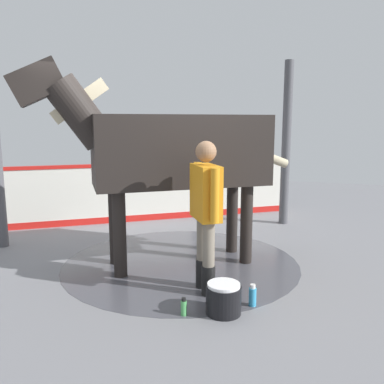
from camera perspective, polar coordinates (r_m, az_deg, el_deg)
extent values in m
cube|color=gray|center=(5.52, -3.05, -9.76)|extent=(16.00, 16.00, 0.02)
cylinder|color=#4C4C54|center=(5.42, -1.58, -9.99)|extent=(3.11, 3.11, 0.00)
cube|color=silver|center=(7.60, -6.53, -0.19)|extent=(4.97, 3.40, 1.04)
cube|color=red|center=(7.52, -6.61, 3.94)|extent=(4.99, 3.42, 0.06)
cube|color=red|center=(7.69, -6.46, -3.58)|extent=(4.97, 3.41, 0.12)
cylinder|color=#4C4C51|center=(7.42, 13.28, 6.64)|extent=(0.16, 0.16, 2.91)
cube|color=black|center=(5.11, -1.66, 5.99)|extent=(2.30, 1.95, 0.88)
cylinder|color=black|center=(4.89, -10.29, -5.93)|extent=(0.16, 0.16, 1.06)
cylinder|color=black|center=(5.35, -10.92, -4.55)|extent=(0.16, 0.16, 1.06)
cylinder|color=black|center=(5.33, 7.76, -4.52)|extent=(0.16, 0.16, 1.06)
cylinder|color=black|center=(5.76, 5.74, -3.39)|extent=(0.16, 0.16, 1.06)
cylinder|color=black|center=(4.92, -15.68, 10.85)|extent=(0.87, 0.77, 0.88)
cube|color=#C6B793|center=(4.92, -15.75, 12.38)|extent=(0.60, 0.43, 0.54)
cube|color=black|center=(4.94, -21.24, 14.36)|extent=(0.70, 0.60, 0.56)
cylinder|color=#C6B793|center=(5.55, 10.32, 5.12)|extent=(0.65, 0.49, 0.35)
cylinder|color=black|center=(4.62, 1.48, -11.50)|extent=(0.15, 0.15, 0.33)
cylinder|color=slate|center=(4.48, 1.50, -6.60)|extent=(0.13, 0.13, 0.49)
cylinder|color=black|center=(4.43, 2.35, -12.47)|extent=(0.15, 0.15, 0.33)
cylinder|color=slate|center=(4.29, 2.39, -7.38)|extent=(0.13, 0.13, 0.49)
cube|color=orange|center=(4.26, 1.98, -0.03)|extent=(0.45, 0.52, 0.58)
cylinder|color=orange|center=(4.53, 0.83, 0.76)|extent=(0.09, 0.09, 0.55)
cylinder|color=orange|center=(3.99, 3.28, -0.52)|extent=(0.09, 0.09, 0.55)
sphere|color=#936B4C|center=(4.20, 2.01, 5.79)|extent=(0.22, 0.22, 0.22)
cylinder|color=black|center=(4.06, 4.52, -15.08)|extent=(0.35, 0.35, 0.28)
cylinder|color=white|center=(3.99, 4.55, -13.07)|extent=(0.32, 0.32, 0.03)
cylinder|color=#3399CC|center=(4.25, 8.63, -14.59)|extent=(0.08, 0.08, 0.19)
cylinder|color=white|center=(4.21, 8.67, -13.16)|extent=(0.05, 0.05, 0.04)
cylinder|color=#4CA559|center=(4.03, -1.19, -16.23)|extent=(0.06, 0.06, 0.15)
cylinder|color=black|center=(3.99, -1.19, -15.07)|extent=(0.04, 0.04, 0.03)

